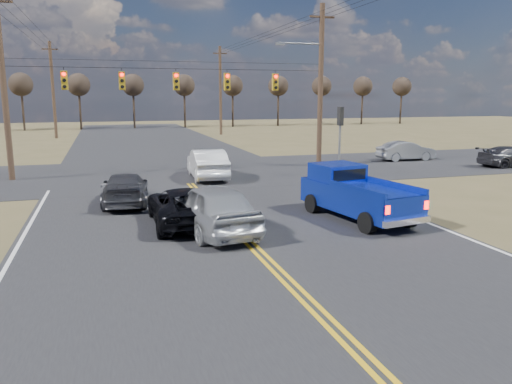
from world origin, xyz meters
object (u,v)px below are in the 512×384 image
object	(u,v)px
cross_car_east_far	(512,157)
dgrey_car_queue	(125,189)
silver_suv	(212,208)
cross_car_east_near	(406,151)
white_car_queue	(207,164)
black_suv	(183,206)
pickup_truck	(355,194)

from	to	relation	value
cross_car_east_far	dgrey_car_queue	bearing A→B (deg)	101.76
silver_suv	cross_car_east_near	xyz separation A→B (m)	(16.91, 14.43, -0.16)
silver_suv	white_car_queue	xyz separation A→B (m)	(2.02, 10.89, -0.03)
silver_suv	cross_car_east_near	bearing A→B (deg)	-147.80
white_car_queue	dgrey_car_queue	bearing A→B (deg)	52.92
silver_suv	black_suv	bearing A→B (deg)	-67.56
dgrey_car_queue	silver_suv	bearing A→B (deg)	120.46
white_car_queue	cross_car_east_near	size ratio (longest dim) A/B	1.21
pickup_truck	cross_car_east_near	world-z (taller)	pickup_truck
black_suv	cross_car_east_near	bearing A→B (deg)	-143.12
pickup_truck	silver_suv	bearing A→B (deg)	173.39
white_car_queue	dgrey_car_queue	xyz separation A→B (m)	(-4.61, -5.50, -0.16)
white_car_queue	dgrey_car_queue	distance (m)	7.18
silver_suv	black_suv	xyz separation A→B (m)	(-0.77, 1.30, -0.17)
black_suv	silver_suv	bearing A→B (deg)	121.01
pickup_truck	cross_car_east_near	distance (m)	18.23
silver_suv	cross_car_east_far	bearing A→B (deg)	-164.02
black_suv	white_car_queue	distance (m)	9.99
pickup_truck	white_car_queue	size ratio (longest dim) A/B	1.09
cross_car_east_far	white_car_queue	bearing A→B (deg)	88.24
silver_suv	cross_car_east_near	size ratio (longest dim) A/B	1.20
silver_suv	white_car_queue	bearing A→B (deg)	-108.80
cross_car_east_far	pickup_truck	bearing A→B (deg)	121.83
cross_car_east_near	cross_car_east_far	xyz separation A→B (m)	(4.74, -4.67, -0.02)
black_suv	cross_car_east_far	xyz separation A→B (m)	(22.42, 8.45, -0.01)
dgrey_car_queue	cross_car_east_near	world-z (taller)	cross_car_east_near
white_car_queue	cross_car_east_far	world-z (taller)	white_car_queue
silver_suv	cross_car_east_near	distance (m)	22.23
dgrey_car_queue	cross_car_east_far	distance (m)	24.63
dgrey_car_queue	cross_car_east_far	bearing A→B (deg)	-164.96
white_car_queue	silver_suv	bearing A→B (deg)	82.35
pickup_truck	cross_car_east_near	size ratio (longest dim) A/B	1.32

